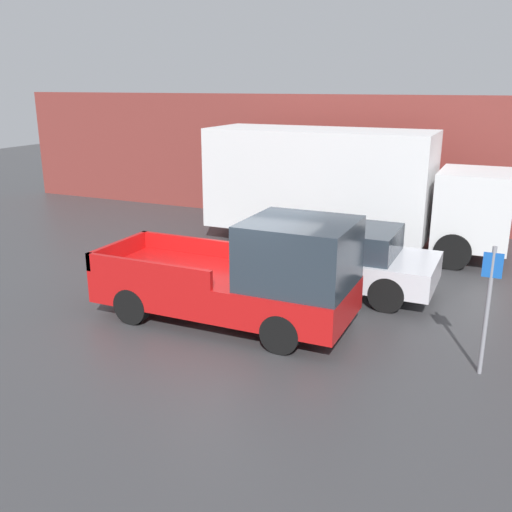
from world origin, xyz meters
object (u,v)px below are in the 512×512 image
at_px(delivery_truck, 342,185).
at_px(parking_sign, 488,304).
at_px(car, 336,256).
at_px(newspaper_box, 300,204).
at_px(pickup_truck, 248,276).

height_order(delivery_truck, parking_sign, delivery_truck).
xyz_separation_m(car, parking_sign, (3.34, -2.92, 0.44)).
height_order(parking_sign, newspaper_box, parking_sign).
bearing_deg(car, parking_sign, -41.19).
xyz_separation_m(parking_sign, newspaper_box, (-6.49, 9.18, -0.66)).
distance_m(pickup_truck, delivery_truck, 6.46).
bearing_deg(parking_sign, delivery_truck, 123.06).
bearing_deg(delivery_truck, pickup_truck, -89.69).
distance_m(car, parking_sign, 4.46).
xyz_separation_m(car, newspaper_box, (-3.15, 6.26, -0.22)).
height_order(pickup_truck, newspaper_box, pickup_truck).
height_order(car, parking_sign, parking_sign).
height_order(pickup_truck, delivery_truck, delivery_truck).
bearing_deg(newspaper_box, parking_sign, -54.74).
height_order(car, newspaper_box, car).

